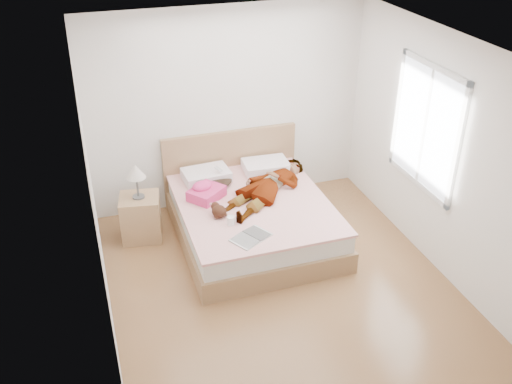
% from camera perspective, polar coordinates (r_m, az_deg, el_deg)
% --- Properties ---
extents(ground, '(4.00, 4.00, 0.00)m').
position_cam_1_polar(ground, '(6.33, 2.41, -9.17)').
color(ground, '#533319').
rests_on(ground, ground).
extents(woman, '(1.63, 1.46, 0.22)m').
position_cam_1_polar(woman, '(6.95, 1.08, 0.87)').
color(woman, white).
rests_on(woman, bed).
extents(hair, '(0.55, 0.64, 0.09)m').
position_cam_1_polar(hair, '(7.22, -4.37, 1.37)').
color(hair, black).
rests_on(hair, bed).
extents(phone, '(0.10, 0.10, 0.05)m').
position_cam_1_polar(phone, '(7.13, -3.77, 2.31)').
color(phone, silver).
rests_on(phone, bed).
extents(room_shell, '(4.00, 4.00, 4.00)m').
position_cam_1_polar(room_shell, '(6.54, 16.61, 6.21)').
color(room_shell, white).
rests_on(room_shell, ground).
extents(bed, '(1.80, 2.08, 1.00)m').
position_cam_1_polar(bed, '(6.97, -0.47, -2.31)').
color(bed, brown).
rests_on(bed, ground).
extents(towel, '(0.51, 0.50, 0.21)m').
position_cam_1_polar(towel, '(6.85, -5.09, 0.03)').
color(towel, '#E73E65').
rests_on(towel, bed).
extents(magazine, '(0.50, 0.44, 0.02)m').
position_cam_1_polar(magazine, '(6.14, -0.50, -4.55)').
color(magazine, white).
rests_on(magazine, bed).
extents(coffee_mug, '(0.13, 0.11, 0.10)m').
position_cam_1_polar(coffee_mug, '(6.35, -2.50, -2.84)').
color(coffee_mug, white).
rests_on(coffee_mug, bed).
extents(plush_toy, '(0.19, 0.27, 0.14)m').
position_cam_1_polar(plush_toy, '(6.49, -3.78, -1.85)').
color(plush_toy, black).
rests_on(plush_toy, bed).
extents(nightstand, '(0.53, 0.49, 1.00)m').
position_cam_1_polar(nightstand, '(7.02, -11.46, -2.20)').
color(nightstand, '#8B5F40').
rests_on(nightstand, ground).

